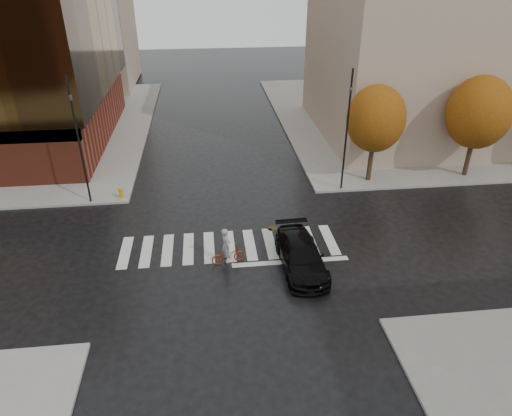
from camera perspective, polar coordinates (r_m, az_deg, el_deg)
The scene contains 12 objects.
ground at distance 24.24m, azimuth -3.25°, elevation -5.41°, with size 120.00×120.00×0.00m, color black.
sidewalk_ne at distance 48.41m, azimuth 21.10°, elevation 10.83°, with size 30.00×30.00×0.15m, color gray.
crosswalk at distance 24.65m, azimuth -3.32°, elevation -4.74°, with size 12.00×3.00×0.01m, color silver.
building_ne_tan at distance 41.32m, azimuth 20.65°, elevation 21.09°, with size 16.00×16.00×18.00m, color tan.
tree_ne_a at distance 30.87m, azimuth 14.76°, elevation 10.72°, with size 3.80×3.80×6.50m.
tree_ne_b at distance 33.94m, azimuth 26.12°, elevation 10.65°, with size 4.20×4.20×6.89m.
sedan at distance 22.75m, azimuth 5.65°, elevation -5.90°, with size 2.01×4.95×1.44m, color black.
cyclist at distance 23.02m, azimuth -3.58°, elevation -5.43°, with size 1.85×0.96×2.01m.
traffic_light_nw at distance 28.76m, azimuth -21.45°, elevation 8.75°, with size 0.23×0.21×7.81m.
traffic_light_ne at distance 29.11m, azimuth 11.38°, elevation 10.39°, with size 0.17×0.20×7.79m.
fire_hydrant at distance 30.07m, azimuth -16.55°, elevation 1.90°, with size 0.27×0.27×0.76m.
manhole at distance 26.12m, azimuth 2.02°, elevation -2.57°, with size 0.57×0.57×0.01m, color #463919.
Camera 1 is at (-0.91, -19.96, 13.72)m, focal length 32.00 mm.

